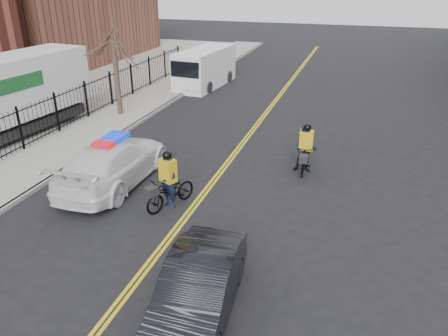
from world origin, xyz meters
TOP-DOWN VIEW (x-y plane):
  - ground at (0.00, 0.00)m, footprint 120.00×120.00m
  - center_line_left at (-0.08, 8.00)m, footprint 0.10×60.00m
  - center_line_right at (0.08, 8.00)m, footprint 0.10×60.00m
  - sidewalk at (-7.50, 8.00)m, footprint 3.00×60.00m
  - curb at (-6.00, 8.00)m, footprint 0.20×60.00m
  - iron_fence at (-9.00, 8.00)m, footprint 0.12×28.00m
  - street_tree at (-7.60, 10.00)m, footprint 3.20×3.20m
  - police_cruiser at (-3.51, 2.51)m, footprint 2.42×5.79m
  - dark_sedan at (1.98, -3.10)m, footprint 1.94×4.54m
  - cargo_van at (-5.52, 17.87)m, footprint 2.73×6.19m
  - cyclist_near at (-0.80, 1.44)m, footprint 1.52×2.19m
  - cyclist_far at (3.18, 5.72)m, footprint 0.93×2.01m

SIDE VIEW (x-z plane):
  - ground at x=0.00m, z-range 0.00..0.00m
  - center_line_left at x=-0.08m, z-range 0.00..0.01m
  - center_line_right at x=0.08m, z-range 0.00..0.01m
  - sidewalk at x=-7.50m, z-range 0.00..0.15m
  - curb at x=-6.00m, z-range 0.00..0.15m
  - cyclist_near at x=-0.80m, z-range -0.31..1.73m
  - dark_sedan at x=1.98m, z-range 0.00..1.46m
  - cyclist_far at x=3.18m, z-range -0.21..1.80m
  - police_cruiser at x=-3.51m, z-range -0.07..1.76m
  - iron_fence at x=-9.00m, z-range 0.00..2.00m
  - cargo_van at x=-5.52m, z-range -0.03..2.49m
  - street_tree at x=-7.60m, z-range 1.13..5.93m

